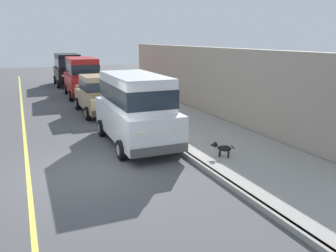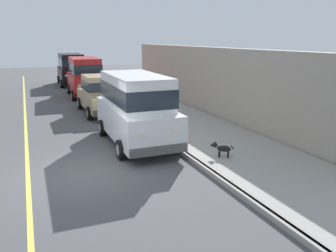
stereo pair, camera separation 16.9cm
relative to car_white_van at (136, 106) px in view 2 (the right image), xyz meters
The scene contains 11 objects.
ground_plane 3.42m from the car_white_van, 133.67° to the right, with size 80.00×80.00×0.00m, color #4C4C4F.
curb 2.82m from the car_white_van, 65.18° to the right, with size 0.16×64.00×0.14m, color gray.
sidewalk 3.87m from the car_white_van, 38.45° to the right, with size 3.60×64.00×0.14m, color #99968E.
lane_centre_line 4.60m from the car_white_van, 148.98° to the right, with size 0.12×57.60×0.01m, color #E0D64C.
car_white_van is the anchor object (origin of this frame).
car_tan_sedan 5.89m from the car_white_van, 90.44° to the left, with size 2.07×4.62×1.92m.
car_red_van 11.51m from the car_white_van, 89.67° to the left, with size 2.25×4.96×2.52m.
car_black_van 17.64m from the car_white_van, 90.13° to the left, with size 2.20×4.93×2.52m.
dog_black 3.56m from the car_white_van, 56.28° to the right, with size 0.61×0.53×0.49m.
fire_hydrant 1.94m from the car_white_van, 29.24° to the right, with size 0.34×0.24×0.72m.
building_facade 6.12m from the car_white_van, 36.06° to the left, with size 0.50×20.00×3.33m, color #9E9384.
Camera 2 is at (-1.40, -9.48, 3.76)m, focal length 37.09 mm.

